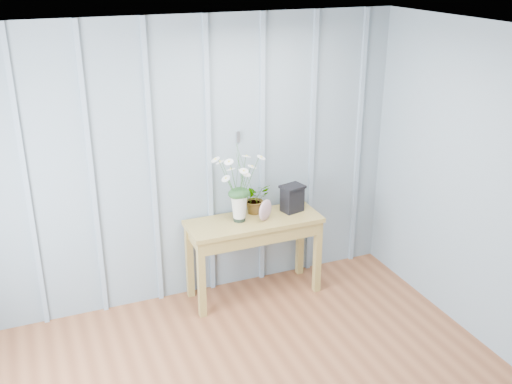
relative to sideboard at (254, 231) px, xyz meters
name	(u,v)px	position (x,y,z in m)	size (l,w,h in m)	color
room_shell	(234,119)	(-0.57, -1.08, 1.35)	(4.00, 4.50, 2.50)	gray
sideboard	(254,231)	(0.00, 0.00, 0.00)	(1.20, 0.45, 0.75)	olive
daisy_vase	(239,176)	(-0.13, 0.02, 0.53)	(0.47, 0.36, 0.67)	black
spider_plant	(255,198)	(0.07, 0.14, 0.25)	(0.25, 0.22, 0.28)	#1B3D1D
felt_disc_vessel	(265,210)	(0.09, -0.05, 0.21)	(0.19, 0.05, 0.19)	#86445C
carved_box	(292,198)	(0.39, 0.04, 0.24)	(0.24, 0.20, 0.25)	black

